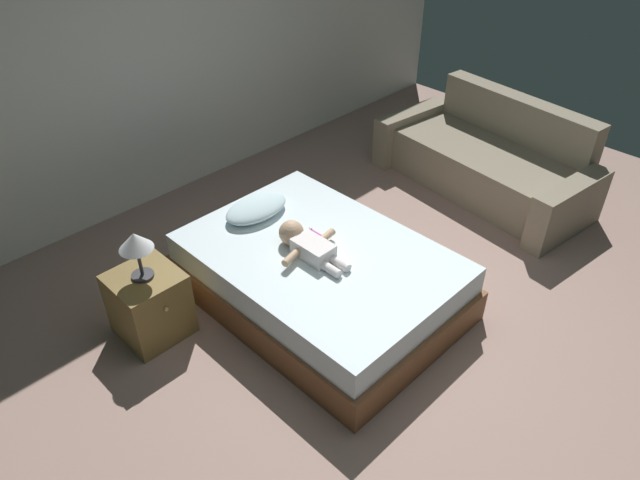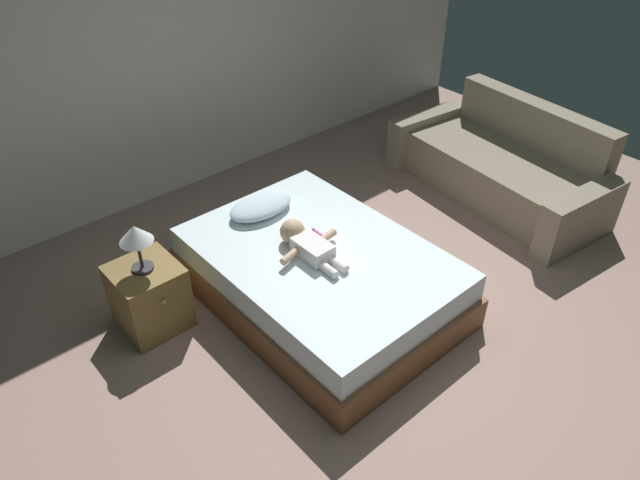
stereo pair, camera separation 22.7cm
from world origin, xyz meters
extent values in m
plane|color=gray|center=(0.00, 0.00, 0.00)|extent=(8.00, 8.00, 0.00)
cube|color=silver|center=(0.00, 3.00, 1.42)|extent=(8.00, 0.12, 2.83)
cube|color=brown|center=(-0.09, 0.75, 0.13)|extent=(1.43, 2.03, 0.26)
cube|color=white|center=(-0.09, 0.75, 0.37)|extent=(1.38, 1.95, 0.22)
ellipsoid|color=silver|center=(-0.10, 1.45, 0.54)|extent=(0.55, 0.33, 0.12)
cube|color=white|center=(-0.17, 0.74, 0.54)|extent=(0.19, 0.30, 0.12)
sphere|color=tan|center=(-0.17, 0.97, 0.57)|extent=(0.19, 0.19, 0.19)
cylinder|color=tan|center=(-0.34, 0.79, 0.54)|extent=(0.18, 0.10, 0.06)
cylinder|color=tan|center=(0.01, 0.79, 0.54)|extent=(0.18, 0.08, 0.06)
cylinder|color=white|center=(-0.21, 0.52, 0.51)|extent=(0.06, 0.16, 0.06)
cylinder|color=white|center=(-0.12, 0.52, 0.51)|extent=(0.06, 0.16, 0.06)
cube|color=#BF3EA7|center=(0.05, 0.93, 0.48)|extent=(0.01, 0.12, 0.01)
cube|color=white|center=(0.05, 0.99, 0.50)|extent=(0.01, 0.02, 0.01)
cube|color=gray|center=(2.17, 0.79, 0.22)|extent=(0.93, 1.78, 0.44)
cube|color=gray|center=(2.63, 0.73, 0.43)|extent=(0.40, 1.72, 0.86)
cube|color=gray|center=(2.28, 1.73, 0.26)|extent=(0.95, 0.31, 0.53)
cube|color=gray|center=(2.06, -0.16, 0.26)|extent=(0.95, 0.31, 0.53)
cube|color=olive|center=(-1.18, 1.37, 0.26)|extent=(0.46, 0.46, 0.52)
sphere|color=tan|center=(-1.18, 1.13, 0.37)|extent=(0.03, 0.03, 0.03)
cylinder|color=#333338|center=(-1.18, 1.37, 0.53)|extent=(0.15, 0.15, 0.02)
cylinder|color=#333338|center=(-1.18, 1.37, 0.65)|extent=(0.02, 0.02, 0.22)
cone|color=silver|center=(-1.18, 1.37, 0.82)|extent=(0.23, 0.23, 0.12)
camera|label=1|loc=(-2.50, -1.65, 3.10)|focal=33.01mm
camera|label=2|loc=(-2.34, -1.81, 3.10)|focal=33.01mm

